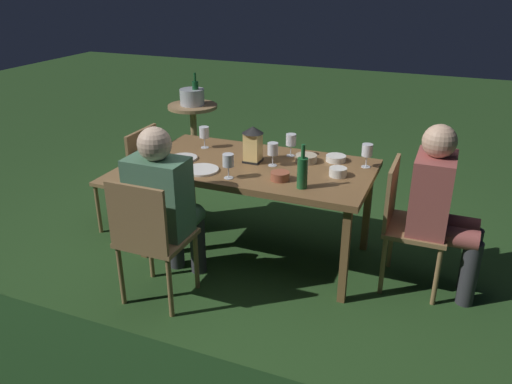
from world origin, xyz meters
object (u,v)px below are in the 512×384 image
lantern_centerpiece (253,142)px  chair_head_near (406,220)px  chair_side_right_b (150,236)px  chair_head_far (133,174)px  person_in_green (165,201)px  wine_glass_a (228,162)px  bowl_salad (280,176)px  green_bottle_on_table (302,172)px  wine_glass_c (291,141)px  wine_glass_d (273,150)px  plate_b (202,170)px  plate_a (184,158)px  wine_glass_b (204,133)px  ice_bucket (192,96)px  dining_table (256,172)px  bowl_olives (336,158)px  person_in_rust (441,203)px  side_table (194,125)px  bowl_bread (338,171)px  wine_glass_e (367,151)px  bowl_dip (306,158)px

lantern_centerpiece → chair_head_near: bearing=177.9°
chair_side_right_b → chair_head_near: bearing=-150.1°
chair_head_far → person_in_green: size_ratio=0.76×
wine_glass_a → bowl_salad: wine_glass_a is taller
green_bottle_on_table → wine_glass_c: 0.61m
wine_glass_d → plate_b: 0.52m
chair_head_far → chair_side_right_b: 1.09m
plate_a → bowl_salad: bowl_salad is taller
wine_glass_a → wine_glass_d: same height
wine_glass_b → chair_head_far: bearing=18.5°
bowl_salad → ice_bucket: bearing=-47.4°
dining_table → ice_bucket: (1.36, -1.55, 0.10)m
green_bottle_on_table → wine_glass_c: size_ratio=1.72×
chair_head_far → plate_b: bearing=161.3°
bowl_olives → chair_head_near: bearing=153.6°
person_in_rust → plate_a: size_ratio=5.67×
ice_bucket → wine_glass_a: bearing=124.8°
chair_head_far → side_table: bearing=-79.4°
wine_glass_d → bowl_salad: bearing=120.8°
person_in_rust → wine_glass_c: 1.15m
wine_glass_a → chair_head_far: bearing=-17.2°
green_bottle_on_table → bowl_bread: size_ratio=2.44×
wine_glass_d → bowl_olives: 0.48m
bowl_salad → wine_glass_a: bearing=16.9°
person_in_green → wine_glass_c: bearing=-121.2°
wine_glass_d → plate_b: (0.42, 0.28, -0.11)m
wine_glass_a → ice_bucket: ice_bucket is taller
side_table → wine_glass_e: bearing=148.2°
bowl_olives → person_in_green: bearing=46.0°
chair_head_far → plate_a: 0.60m
person_in_rust → plate_b: bearing=9.5°
bowl_olives → side_table: (1.88, -1.27, -0.30)m
dining_table → plate_b: bearing=41.3°
wine_glass_e → chair_side_right_b: bearing=44.0°
chair_head_near → wine_glass_a: bearing=15.2°
bowl_dip → side_table: (1.68, -1.36, -0.31)m
chair_head_near → wine_glass_d: (0.96, -0.02, 0.36)m
chair_side_right_b → wine_glass_e: size_ratio=5.15×
person_in_green → green_bottle_on_table: size_ratio=3.96×
plate_b → bowl_bread: 0.94m
dining_table → chair_head_near: bearing=180.0°
ice_bucket → wine_glass_c: bearing=140.1°
bowl_salad → wine_glass_c: bearing=-79.8°
chair_head_near → chair_head_far: same height
bowl_salad → person_in_rust: bearing=-168.2°
dining_table → chair_head_near: 1.09m
wine_glass_c → side_table: bearing=-39.9°
chair_head_far → bowl_bread: size_ratio=7.31×
wine_glass_b → side_table: (0.85, -1.36, -0.39)m
wine_glass_d → wine_glass_c: bearing=-102.1°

